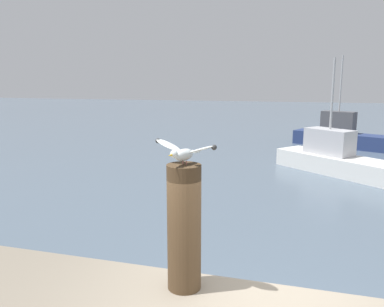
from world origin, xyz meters
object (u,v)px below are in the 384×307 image
boat_navy (351,137)px  boat_white (353,163)px  seagull (184,152)px  mooring_post (184,228)px

boat_navy → boat_white: size_ratio=1.07×
seagull → boat_white: bearing=76.1°
boat_white → seagull: bearing=-103.9°
boat_navy → mooring_post: bearing=-101.0°
boat_navy → boat_white: bearing=-95.7°
mooring_post → boat_navy: 17.89m
mooring_post → boat_white: 11.64m
mooring_post → boat_white: boat_white is taller
boat_navy → boat_white: 6.34m
mooring_post → seagull: size_ratio=1.84×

